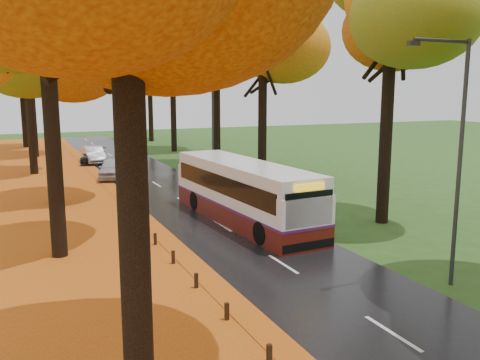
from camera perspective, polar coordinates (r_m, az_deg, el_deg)
road at (r=30.85m, az=-6.94°, el=-2.05°), size 6.50×90.00×0.04m
centre_line at (r=30.85m, az=-6.94°, el=-2.01°), size 0.12×90.00×0.01m
leaf_verge at (r=29.55m, az=-23.87°, el=-3.40°), size 12.00×90.00×0.02m
leaf_drift at (r=30.11m, az=-12.49°, el=-2.47°), size 0.90×90.00×0.01m
trees_left at (r=31.11m, az=-21.73°, el=15.06°), size 9.20×74.00×13.88m
trees_right at (r=34.86m, az=3.49°, el=15.36°), size 9.30×74.20×13.96m
streetlamp_near at (r=17.55m, az=23.02°, el=3.63°), size 2.45×0.18×8.00m
streetlamp_mid at (r=36.23m, az=-3.47°, el=7.28°), size 2.45×0.18×8.00m
streetlamp_far at (r=57.32m, az=-11.38°, el=8.09°), size 2.45×0.18×8.00m
bus at (r=24.85m, az=0.40°, el=-1.23°), size 3.19×11.32×2.94m
car_white at (r=38.56m, az=-14.19°, el=1.27°), size 2.80×4.63×1.48m
car_silver at (r=47.42m, az=-16.14°, el=2.76°), size 1.65×4.49×1.47m
car_dark at (r=47.25m, az=-16.10°, el=2.59°), size 3.05×4.57×1.23m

